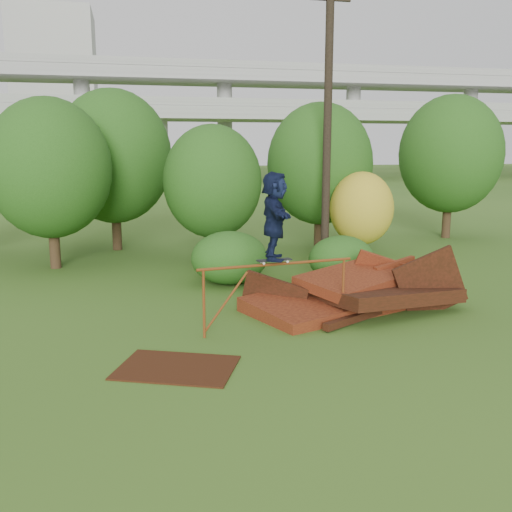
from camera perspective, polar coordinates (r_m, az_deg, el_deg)
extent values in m
plane|color=#2D5116|center=(11.76, 5.98, -9.32)|extent=(240.00, 240.00, 0.00)
cube|color=#3E120B|center=(14.49, 6.90, -4.71)|extent=(4.37, 3.54, 0.63)
cube|color=black|center=(14.72, 12.84, -3.70)|extent=(3.81, 2.95, 0.66)
cube|color=#3E120B|center=(14.82, 9.62, -2.36)|extent=(3.16, 2.78, 0.55)
cube|color=black|center=(14.99, 17.02, -2.74)|extent=(2.05, 0.28, 1.99)
cube|color=#3E120B|center=(15.96, 11.87, -2.05)|extent=(1.58, 0.79, 1.60)
cube|color=black|center=(14.48, 1.89, -3.95)|extent=(1.55, 1.18, 1.19)
cube|color=black|center=(13.53, 9.78, -6.18)|extent=(1.85, 1.18, 0.17)
cube|color=#3E120B|center=(15.78, 13.69, -0.79)|extent=(1.35, 0.55, 0.33)
cylinder|color=brown|center=(12.24, -5.23, -4.81)|extent=(0.06, 0.06, 1.50)
cylinder|color=brown|center=(13.48, 8.71, -3.43)|extent=(0.06, 0.06, 1.50)
cylinder|color=brown|center=(12.59, 2.10, -0.82)|extent=(3.63, 0.58, 0.06)
cube|color=black|center=(12.55, 1.83, -0.39)|extent=(0.80, 0.32, 0.03)
cylinder|color=beige|center=(12.37, 0.78, -0.73)|extent=(0.06, 0.04, 0.06)
cylinder|color=beige|center=(12.53, 0.50, -0.59)|extent=(0.06, 0.04, 0.06)
cylinder|color=beige|center=(12.58, 3.16, -0.56)|extent=(0.06, 0.04, 0.06)
cylinder|color=beige|center=(12.74, 2.86, -0.41)|extent=(0.06, 0.04, 0.06)
imported|color=black|center=(12.39, 1.86, 4.02)|extent=(0.88, 1.85, 1.92)
cube|color=#36190B|center=(10.88, -7.93, -10.99)|extent=(2.55, 2.21, 0.03)
cylinder|color=black|center=(20.41, -19.52, 1.41)|extent=(0.36, 0.36, 1.86)
ellipsoid|color=#1A4111|center=(20.19, -19.95, 8.26)|extent=(4.03, 4.03, 4.63)
cylinder|color=black|center=(23.43, -13.77, 3.03)|extent=(0.37, 0.37, 2.00)
ellipsoid|color=#1A4111|center=(23.24, -14.07, 9.63)|extent=(4.52, 4.52, 5.20)
cylinder|color=black|center=(20.34, -4.29, 1.58)|extent=(0.34, 0.34, 1.58)
ellipsoid|color=#1A4111|center=(20.12, -4.37, 7.44)|extent=(3.44, 3.44, 3.96)
cylinder|color=black|center=(23.22, 6.28, 3.00)|extent=(0.36, 0.36, 1.83)
ellipsoid|color=#1A4111|center=(23.02, 6.40, 9.14)|extent=(4.18, 4.18, 4.81)
cylinder|color=black|center=(21.29, 10.39, 1.05)|extent=(0.29, 0.29, 1.00)
ellipsoid|color=#A58C19|center=(21.10, 10.51, 4.71)|extent=(2.31, 2.31, 2.66)
cylinder|color=black|center=(27.27, 18.54, 3.90)|extent=(0.38, 0.38, 2.06)
ellipsoid|color=#1A4111|center=(27.11, 18.89, 9.62)|extent=(4.52, 4.52, 5.20)
ellipsoid|color=#1A4111|center=(17.05, -2.68, -0.17)|extent=(2.30, 2.12, 1.59)
ellipsoid|color=#1A4111|center=(17.47, 8.55, -0.30)|extent=(2.01, 1.84, 1.42)
cylinder|color=black|center=(20.17, 7.16, 12.90)|extent=(0.28, 0.28, 9.61)
cube|color=gray|center=(70.67, -9.77, 13.84)|extent=(160.00, 9.00, 1.40)
cube|color=gray|center=(77.07, -10.12, 17.29)|extent=(160.00, 9.00, 1.40)
cylinder|color=gray|center=(70.56, -9.66, 10.60)|extent=(2.20, 2.20, 8.00)
cylinder|color=gray|center=(73.69, 4.71, 10.71)|extent=(2.20, 2.20, 8.00)
cube|color=#9E9E99|center=(113.60, -19.32, 15.22)|extent=(14.00, 14.00, 28.00)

